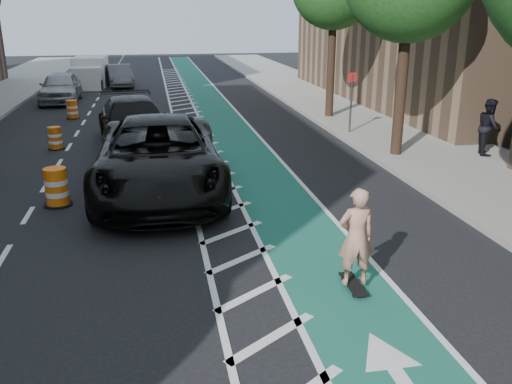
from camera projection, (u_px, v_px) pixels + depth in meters
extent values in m
plane|color=black|center=(168.00, 301.00, 9.19)|extent=(120.00, 120.00, 0.00)
cube|color=#1B5E4A|center=(245.00, 152.00, 19.05)|extent=(2.00, 90.00, 0.01)
cube|color=silver|center=(202.00, 154.00, 18.79)|extent=(1.40, 90.00, 0.01)
cube|color=gray|center=(416.00, 143.00, 20.17)|extent=(5.00, 90.00, 0.15)
cube|color=gray|center=(354.00, 145.00, 19.74)|extent=(0.12, 90.00, 0.16)
cylinder|color=#382619|center=(405.00, 94.00, 17.36)|extent=(0.36, 0.36, 4.40)
cylinder|color=#382619|center=(328.00, 70.00, 24.83)|extent=(0.36, 0.36, 4.40)
cylinder|color=#4C4C4C|center=(351.00, 106.00, 21.35)|extent=(0.08, 0.08, 2.40)
cube|color=red|center=(352.00, 77.00, 21.01)|extent=(0.35, 0.02, 0.35)
cube|color=black|center=(353.00, 284.00, 9.58)|extent=(0.26, 0.89, 0.03)
cylinder|color=black|center=(343.00, 280.00, 9.86)|extent=(0.04, 0.07, 0.07)
cylinder|color=black|center=(352.00, 279.00, 9.89)|extent=(0.04, 0.07, 0.07)
cylinder|color=black|center=(354.00, 296.00, 9.31)|extent=(0.04, 0.07, 0.07)
cylinder|color=black|center=(364.00, 295.00, 9.34)|extent=(0.04, 0.07, 0.07)
imported|color=tan|center=(356.00, 237.00, 9.29)|extent=(0.65, 0.43, 1.76)
imported|color=black|center=(159.00, 156.00, 14.55)|extent=(3.41, 7.23, 2.00)
imported|color=black|center=(134.00, 122.00, 20.04)|extent=(3.15, 6.09, 1.69)
imported|color=#A2A2A7|center=(61.00, 87.00, 29.62)|extent=(2.03, 4.89, 1.65)
imported|color=#5D5E62|center=(120.00, 76.00, 36.12)|extent=(2.04, 4.48, 1.42)
imported|color=black|center=(489.00, 127.00, 17.94)|extent=(0.99, 1.10, 1.86)
cube|color=white|center=(91.00, 71.00, 36.59)|extent=(2.18, 3.10, 1.90)
cube|color=white|center=(87.00, 79.00, 34.53)|extent=(1.94, 1.58, 1.42)
cylinder|color=black|center=(72.00, 86.00, 34.17)|extent=(0.26, 0.67, 0.66)
cylinder|color=black|center=(100.00, 85.00, 34.42)|extent=(0.26, 0.67, 0.66)
cylinder|color=black|center=(80.00, 79.00, 37.37)|extent=(0.26, 0.67, 0.66)
cylinder|color=black|center=(106.00, 79.00, 37.62)|extent=(0.26, 0.67, 0.66)
cylinder|color=orange|center=(56.00, 187.00, 13.67)|extent=(0.56, 0.56, 0.98)
cylinder|color=silver|center=(57.00, 193.00, 13.72)|extent=(0.58, 0.58, 0.13)
cylinder|color=silver|center=(56.00, 182.00, 13.62)|extent=(0.58, 0.58, 0.13)
cylinder|color=black|center=(59.00, 204.00, 13.81)|extent=(0.72, 0.72, 0.04)
cylinder|color=#D55B0B|center=(55.00, 138.00, 19.42)|extent=(0.47, 0.47, 0.81)
cylinder|color=silver|center=(56.00, 142.00, 19.46)|extent=(0.48, 0.48, 0.11)
cylinder|color=silver|center=(55.00, 135.00, 19.38)|extent=(0.48, 0.48, 0.11)
cylinder|color=black|center=(56.00, 149.00, 19.54)|extent=(0.59, 0.59, 0.04)
cylinder|color=#E75C0C|center=(72.00, 109.00, 25.12)|extent=(0.49, 0.49, 0.84)
cylinder|color=silver|center=(73.00, 112.00, 25.17)|extent=(0.50, 0.50, 0.11)
cylinder|color=silver|center=(72.00, 107.00, 25.09)|extent=(0.50, 0.50, 0.11)
cylinder|color=black|center=(73.00, 118.00, 25.25)|extent=(0.62, 0.62, 0.04)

